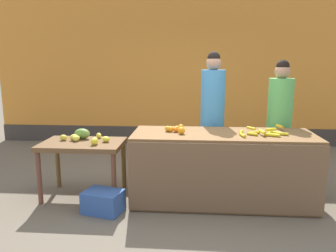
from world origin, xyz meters
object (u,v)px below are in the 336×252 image
object	(u,v)px
produce_sack	(149,162)
vendor_woman_green_shirt	(279,124)
vendor_woman_blue_shirt	(212,118)
produce_crate	(103,202)

from	to	relation	value
produce_sack	vendor_woman_green_shirt	bearing A→B (deg)	-1.45
vendor_woman_blue_shirt	vendor_woman_green_shirt	world-z (taller)	vendor_woman_blue_shirt
vendor_woman_green_shirt	produce_sack	xyz separation A→B (m)	(-1.86, 0.05, -0.63)
vendor_woman_green_shirt	produce_sack	world-z (taller)	vendor_woman_green_shirt
vendor_woman_blue_shirt	vendor_woman_green_shirt	xyz separation A→B (m)	(0.94, -0.01, -0.06)
vendor_woman_green_shirt	produce_crate	world-z (taller)	vendor_woman_green_shirt
produce_crate	produce_sack	world-z (taller)	produce_sack
vendor_woman_blue_shirt	produce_crate	world-z (taller)	vendor_woman_blue_shirt
vendor_woman_green_shirt	produce_sack	size ratio (longest dim) A/B	3.34
vendor_woman_green_shirt	produce_crate	xyz separation A→B (m)	(-2.26, -1.10, -0.77)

